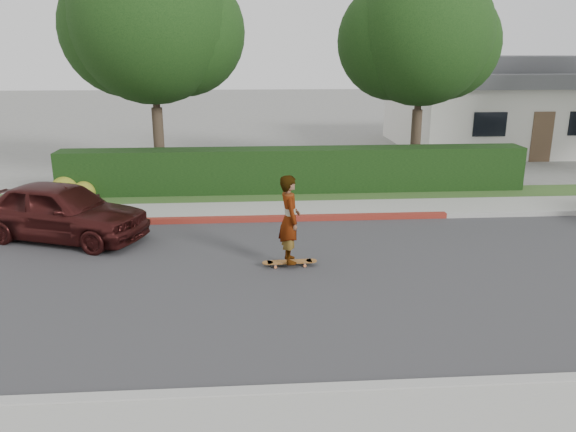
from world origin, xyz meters
name	(u,v)px	position (x,y,z in m)	size (l,w,h in m)	color
ground	(465,274)	(0.00, 0.00, 0.00)	(120.00, 120.00, 0.00)	slate
road	(465,274)	(0.00, 0.00, 0.01)	(60.00, 8.00, 0.01)	#2D2D30
curb_near	(576,381)	(0.00, -4.10, 0.07)	(60.00, 0.20, 0.15)	#9E9E99
curb_far	(411,216)	(0.00, 4.10, 0.07)	(60.00, 0.20, 0.15)	#9E9E99
curb_red_section	(231,220)	(-5.00, 4.10, 0.08)	(12.00, 0.21, 0.15)	maroon
sidewalk_far	(402,208)	(0.00, 5.00, 0.06)	(60.00, 1.60, 0.12)	gray
planting_strip	(389,195)	(0.00, 6.60, 0.05)	(60.00, 1.60, 0.10)	#2D4C1E
hedge	(295,171)	(-3.00, 7.20, 0.75)	(15.00, 1.00, 1.50)	black
flowering_shrub	(71,191)	(-10.01, 6.74, 0.33)	(1.40, 1.00, 0.90)	#2D4C19
tree_left	(152,26)	(-7.51, 8.69, 5.26)	(5.99, 5.21, 8.00)	#33261C
tree_center	(420,39)	(1.49, 9.19, 4.90)	(5.66, 4.84, 7.44)	#33261C
house	(507,103)	(8.00, 16.00, 2.10)	(10.60, 8.60, 4.30)	beige
skateboard	(290,262)	(-3.65, 0.70, 0.10)	(1.20, 0.29, 0.11)	#D16B39
skateboarder	(290,219)	(-3.65, 0.70, 1.08)	(0.70, 0.46, 1.91)	white
car_maroon	(61,211)	(-9.11, 2.94, 0.73)	(1.73, 4.30, 1.47)	#3B1412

